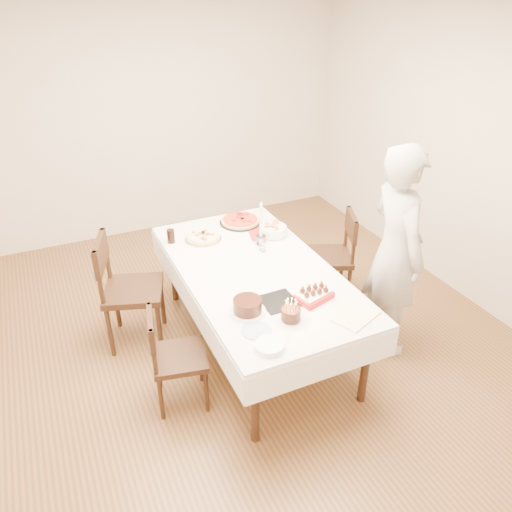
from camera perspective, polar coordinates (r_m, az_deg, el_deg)
name	(u,v)px	position (r m, az deg, el deg)	size (l,w,h in m)	color
floor	(246,338)	(4.47, -1.19, -9.35)	(5.00, 5.00, 0.00)	#54321C
wall_back	(157,119)	(6.03, -11.29, 15.14)	(4.50, 0.04, 2.70)	beige
wall_right	(469,156)	(5.04, 23.18, 10.45)	(0.04, 5.00, 2.70)	beige
dining_table	(256,307)	(4.19, 0.00, -5.89)	(1.14, 2.14, 0.75)	silver
chair_right_savory	(328,257)	(4.79, 8.23, -0.11)	(0.47, 0.47, 0.91)	#311B10
chair_left_savory	(134,291)	(4.29, -13.82, -3.86)	(0.51, 0.51, 1.01)	#311B10
chair_left_dessert	(179,357)	(3.70, -8.74, -11.38)	(0.41, 0.41, 0.81)	#311B10
person	(395,252)	(4.10, 15.63, 0.43)	(0.65, 0.42, 1.77)	beige
pizza_white	(203,238)	(4.44, -6.06, 2.10)	(0.33, 0.33, 0.04)	beige
pizza_pepperoni	(240,221)	(4.72, -1.81, 4.05)	(0.39, 0.39, 0.04)	red
red_placemat	(264,233)	(4.53, 0.96, 2.60)	(0.28, 0.28, 0.01)	#B21E1E
pasta_bowl	(273,230)	(4.49, 2.00, 2.94)	(0.24, 0.24, 0.08)	white
taper_candle	(261,223)	(4.27, 0.58, 3.80)	(0.09, 0.09, 0.40)	white
shaker_pair	(263,247)	(4.21, 0.86, 1.06)	(0.08, 0.08, 0.10)	white
cola_glass	(171,236)	(4.41, -9.70, 2.25)	(0.07, 0.07, 0.12)	black
layer_cake	(248,306)	(3.48, -0.98, -5.73)	(0.26, 0.26, 0.10)	black
cake_board	(278,302)	(3.61, 2.58, -5.23)	(0.26, 0.26, 0.01)	black
birthday_cake	(291,310)	(3.40, 4.02, -6.13)	(0.13, 0.13, 0.14)	#3B1910
strawberry_box	(314,295)	(3.64, 6.63, -4.47)	(0.26, 0.18, 0.07)	#AF1414
box_lid	(356,317)	(3.53, 11.31, -6.81)	(0.32, 0.21, 0.03)	beige
plate_stack	(269,346)	(3.19, 1.55, -10.26)	(0.19, 0.19, 0.04)	white
china_plate	(257,330)	(3.34, 0.07, -8.49)	(0.20, 0.20, 0.01)	white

